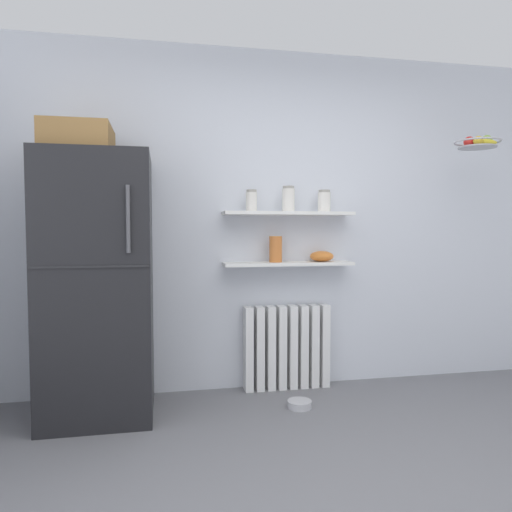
% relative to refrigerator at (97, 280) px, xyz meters
% --- Properties ---
extents(ground_plane, '(7.04, 7.04, 0.00)m').
position_rel_refrigerator_xyz_m(ground_plane, '(1.27, -1.16, -0.90)').
color(ground_plane, slate).
extents(back_wall, '(7.04, 0.10, 2.60)m').
position_rel_refrigerator_xyz_m(back_wall, '(1.27, 0.39, 0.40)').
color(back_wall, silver).
rests_on(back_wall, ground_plane).
extents(refrigerator, '(0.69, 0.71, 1.90)m').
position_rel_refrigerator_xyz_m(refrigerator, '(0.00, 0.00, 0.00)').
color(refrigerator, black).
rests_on(refrigerator, ground_plane).
extents(radiator, '(0.67, 0.12, 0.64)m').
position_rel_refrigerator_xyz_m(radiator, '(1.36, 0.26, -0.58)').
color(radiator, white).
rests_on(radiator, ground_plane).
extents(wall_shelf_lower, '(0.99, 0.22, 0.02)m').
position_rel_refrigerator_xyz_m(wall_shelf_lower, '(1.36, 0.23, 0.07)').
color(wall_shelf_lower, white).
extents(wall_shelf_upper, '(0.99, 0.22, 0.02)m').
position_rel_refrigerator_xyz_m(wall_shelf_upper, '(1.36, 0.23, 0.45)').
color(wall_shelf_upper, white).
extents(storage_jar_0, '(0.08, 0.08, 0.16)m').
position_rel_refrigerator_xyz_m(storage_jar_0, '(1.08, 0.23, 0.55)').
color(storage_jar_0, silver).
rests_on(storage_jar_0, wall_shelf_upper).
extents(storage_jar_1, '(0.10, 0.10, 0.19)m').
position_rel_refrigerator_xyz_m(storage_jar_1, '(1.36, 0.23, 0.56)').
color(storage_jar_1, silver).
rests_on(storage_jar_1, wall_shelf_upper).
extents(storage_jar_2, '(0.10, 0.10, 0.17)m').
position_rel_refrigerator_xyz_m(storage_jar_2, '(1.65, 0.23, 0.55)').
color(storage_jar_2, silver).
rests_on(storage_jar_2, wall_shelf_upper).
extents(vase, '(0.10, 0.10, 0.20)m').
position_rel_refrigerator_xyz_m(vase, '(1.26, 0.23, 0.18)').
color(vase, '#CC7033').
rests_on(vase, wall_shelf_lower).
extents(shelf_bowl, '(0.18, 0.18, 0.08)m').
position_rel_refrigerator_xyz_m(shelf_bowl, '(1.63, 0.23, 0.12)').
color(shelf_bowl, orange).
rests_on(shelf_bowl, wall_shelf_lower).
extents(pet_food_bowl, '(0.17, 0.17, 0.05)m').
position_rel_refrigerator_xyz_m(pet_food_bowl, '(1.34, -0.16, -0.88)').
color(pet_food_bowl, '#B7B7BC').
rests_on(pet_food_bowl, ground_plane).
extents(hanging_fruit_basket, '(0.33, 0.33, 0.09)m').
position_rel_refrigerator_xyz_m(hanging_fruit_basket, '(2.73, -0.09, 0.98)').
color(hanging_fruit_basket, '#B2B2B7').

